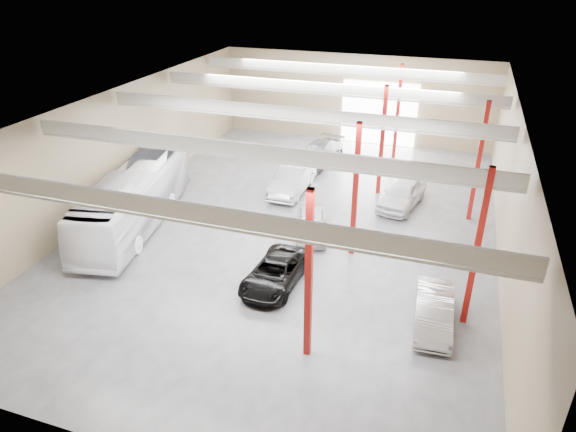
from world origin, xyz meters
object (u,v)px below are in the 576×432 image
Objects in this scene: black_sedan at (275,273)px; car_row_a at (311,223)px; coach_bus at (135,199)px; car_right_far at (402,193)px; car_right_near at (434,311)px; car_row_c at (318,154)px; car_row_b at (292,179)px.

car_row_a is (0.22, 5.20, 0.06)m from black_sedan.
coach_bus is 15.85m from car_right_far.
coach_bus is at bearing 175.83° from car_row_a.
car_row_a reaches higher than car_right_near.
car_row_c is (7.19, 12.47, -0.81)m from coach_bus.
black_sedan is 0.84× the size of car_row_c.
car_right_near is (16.76, -3.81, -0.92)m from coach_bus.
car_row_b reaches higher than car_right_far.
car_row_c is at bearing 87.56° from car_row_b.
coach_bus reaches higher than black_sedan.
car_row_a is at bearing 90.88° from black_sedan.
car_right_near is 11.54m from car_right_far.
coach_bus is 2.49× the size of black_sedan.
car_row_b is (6.94, 7.27, -0.77)m from coach_bus.
coach_bus reaches higher than car_row_b.
car_row_a is (9.76, 2.07, -0.91)m from coach_bus.
car_row_b is at bearing 127.48° from car_right_near.
black_sedan is 0.90× the size of car_row_b.
black_sedan is 11.43m from car_right_far.
car_row_b is (-2.60, 10.40, 0.21)m from black_sedan.
car_row_c is (0.24, 5.20, -0.04)m from car_row_b.
car_row_a is 6.81m from car_right_far.
car_right_far is at bearing 1.23° from car_row_b.
car_row_a reaches higher than black_sedan.
coach_bus is 2.24× the size of car_row_b.
coach_bus is 2.74× the size of car_right_near.
black_sedan is 5.20m from car_row_a.
car_row_b is (-2.82, 5.20, 0.15)m from car_row_a.
car_right_far is at bearing 99.78° from car_right_near.
black_sedan is 7.25m from car_right_near.
car_right_far reaches higher than car_right_near.
black_sedan is at bearing 170.54° from car_right_near.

